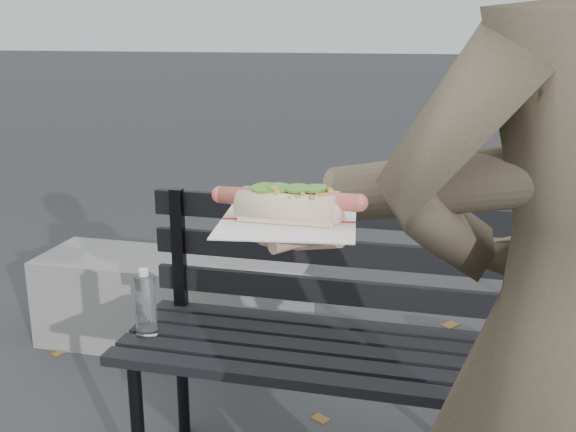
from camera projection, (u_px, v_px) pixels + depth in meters
park_bench at (370, 327)px, 1.99m from camera, size 1.50×0.44×0.88m
concrete_block at (174, 302)px, 3.01m from camera, size 1.20×0.40×0.40m
held_hotdog at (439, 189)px, 0.96m from camera, size 0.64×0.32×0.20m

